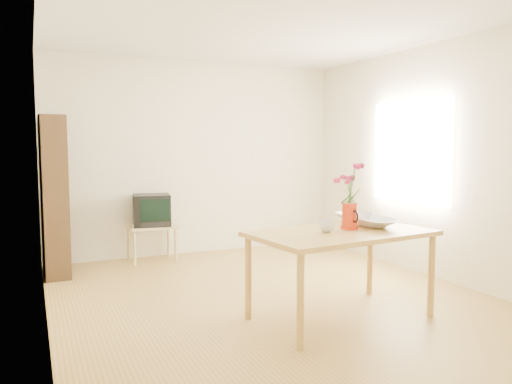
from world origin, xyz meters
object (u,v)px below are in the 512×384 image
table (341,240)px  mug (327,226)px  bowl (366,199)px  television (151,209)px  pitcher (350,217)px

table → mug: bearing=168.5°
table → bowl: 0.54m
mug → television: television is taller
television → table: bearing=-61.3°
table → pitcher: 0.22m
bowl → television: (-1.39, 2.58, -0.32)m
table → bowl: size_ratio=3.20×
table → bowl: bearing=20.1°
pitcher → mug: pitcher is taller
table → television: television is taller
pitcher → television: size_ratio=0.45×
bowl → television: size_ratio=0.98×
bowl → television: bearing=118.3°
table → pitcher: bearing=18.4°
table → television: (-0.99, 2.78, -0.01)m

